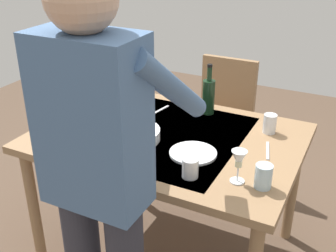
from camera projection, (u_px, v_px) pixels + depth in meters
name	position (u px, v px, depth m)	size (l,w,h in m)	color
ground_plane	(168.00, 247.00, 2.54)	(6.00, 6.00, 0.00)	brown
dining_table	(168.00, 148.00, 2.24)	(1.37, 0.98, 0.76)	#93704C
chair_near	(223.00, 114.00, 3.01)	(0.40, 0.40, 0.91)	brown
person_server	(100.00, 177.00, 1.48)	(0.42, 0.61, 1.69)	#2D2D38
wine_bottle	(209.00, 95.00, 2.41)	(0.07, 0.07, 0.30)	black
wine_glass_left	(239.00, 161.00, 1.76)	(0.07, 0.07, 0.15)	white
water_cup_near_left	(190.00, 168.00, 1.82)	(0.07, 0.07, 0.09)	silver
water_cup_near_right	(270.00, 124.00, 2.21)	(0.07, 0.07, 0.10)	silver
water_cup_far_left	(263.00, 176.00, 1.75)	(0.07, 0.07, 0.11)	silver
water_cup_far_right	(67.00, 132.00, 2.13)	(0.08, 0.08, 0.10)	silver
serving_bowl_pasta	(131.00, 133.00, 2.15)	(0.30, 0.30, 0.07)	silver
side_bowl_salad	(112.00, 93.00, 2.66)	(0.18, 0.18, 0.07)	silver
dinner_plate_near	(92.00, 118.00, 2.38)	(0.23, 0.23, 0.01)	silver
dinner_plate_far	(193.00, 153.00, 2.02)	(0.23, 0.23, 0.01)	silver
table_knife	(158.00, 111.00, 2.48)	(0.01, 0.20, 0.01)	silver
table_fork	(268.00, 150.00, 2.05)	(0.01, 0.18, 0.01)	silver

